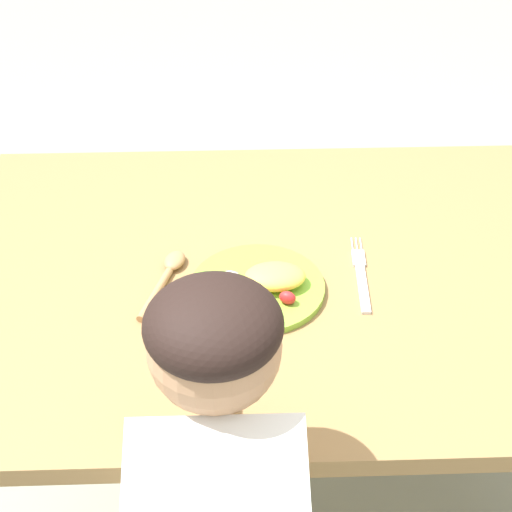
# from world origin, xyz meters

# --- Properties ---
(ground_plane) EXTENTS (8.00, 8.00, 0.00)m
(ground_plane) POSITION_xyz_m (0.00, 0.00, 0.00)
(ground_plane) COLOR gray
(dining_table) EXTENTS (1.32, 0.89, 0.76)m
(dining_table) POSITION_xyz_m (0.00, 0.00, 0.66)
(dining_table) COLOR olive
(dining_table) RESTS_ON ground_plane
(plate) EXTENTS (0.24, 0.24, 0.05)m
(plate) POSITION_xyz_m (-0.08, -0.07, 0.77)
(plate) COLOR #80BE39
(plate) RESTS_ON dining_table
(fork) EXTENTS (0.03, 0.22, 0.01)m
(fork) POSITION_xyz_m (0.11, -0.03, 0.76)
(fork) COLOR silver
(fork) RESTS_ON dining_table
(spoon) EXTENTS (0.08, 0.19, 0.02)m
(spoon) POSITION_xyz_m (-0.25, -0.02, 0.77)
(spoon) COLOR #AF7F51
(spoon) RESTS_ON dining_table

